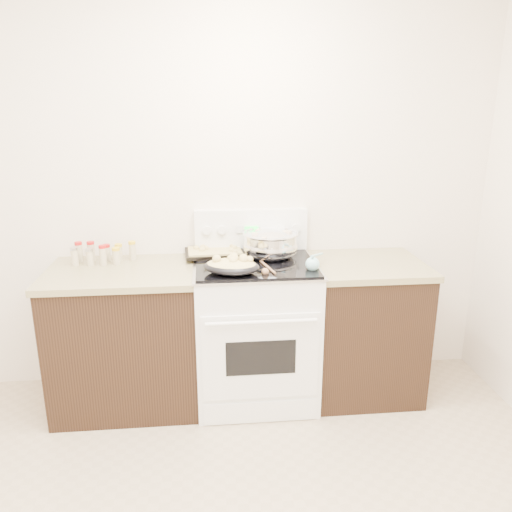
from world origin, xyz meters
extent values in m
cube|color=white|center=(0.00, 1.77, 1.35)|extent=(4.00, 0.05, 2.70)
cube|color=black|center=(-0.48, 1.43, 0.44)|extent=(0.90, 0.64, 0.88)
cube|color=brown|center=(-0.48, 1.43, 0.90)|extent=(0.93, 0.67, 0.04)
cube|color=black|center=(1.08, 1.43, 0.44)|extent=(0.70, 0.64, 0.88)
cube|color=brown|center=(1.08, 1.43, 0.90)|extent=(0.73, 0.67, 0.04)
cube|color=white|center=(0.35, 1.42, 0.46)|extent=(0.76, 0.66, 0.92)
cube|color=white|center=(0.35, 1.08, 0.45)|extent=(0.70, 0.01, 0.55)
cube|color=black|center=(0.35, 1.08, 0.46)|extent=(0.42, 0.01, 0.22)
cylinder|color=white|center=(0.35, 1.04, 0.70)|extent=(0.65, 0.02, 0.02)
cube|color=white|center=(0.35, 1.09, 0.08)|extent=(0.70, 0.01, 0.14)
cube|color=silver|center=(0.35, 1.42, 0.93)|extent=(0.78, 0.68, 0.01)
cube|color=black|center=(0.35, 1.42, 0.94)|extent=(0.74, 0.64, 0.01)
cube|color=white|center=(0.35, 1.72, 1.08)|extent=(0.76, 0.07, 0.28)
cylinder|color=white|center=(0.05, 1.67, 1.10)|extent=(0.06, 0.02, 0.06)
cylinder|color=white|center=(0.15, 1.67, 1.10)|extent=(0.06, 0.02, 0.06)
cylinder|color=white|center=(0.55, 1.67, 1.10)|extent=(0.06, 0.02, 0.06)
cylinder|color=white|center=(0.65, 1.67, 1.10)|extent=(0.06, 0.02, 0.06)
cube|color=#19E533|center=(0.35, 1.67, 1.10)|extent=(0.09, 0.00, 0.04)
cube|color=silver|center=(0.27, 1.67, 1.10)|extent=(0.05, 0.00, 0.05)
cube|color=silver|center=(0.43, 1.67, 1.10)|extent=(0.05, 0.00, 0.05)
ellipsoid|color=silver|center=(0.46, 1.53, 1.02)|extent=(0.38, 0.38, 0.21)
cylinder|color=silver|center=(0.46, 1.53, 0.95)|extent=(0.20, 0.20, 0.01)
torus|color=silver|center=(0.46, 1.53, 1.10)|extent=(0.36, 0.36, 0.02)
cylinder|color=silver|center=(0.46, 1.53, 1.04)|extent=(0.34, 0.34, 0.12)
cylinder|color=olive|center=(0.46, 1.53, 1.09)|extent=(0.32, 0.32, 0.00)
cube|color=beige|center=(0.56, 1.56, 1.09)|extent=(0.04, 0.04, 0.03)
cube|color=beige|center=(0.50, 1.60, 1.09)|extent=(0.03, 0.03, 0.02)
cube|color=beige|center=(0.56, 1.55, 1.09)|extent=(0.03, 0.03, 0.02)
cube|color=beige|center=(0.58, 1.55, 1.09)|extent=(0.05, 0.05, 0.03)
cube|color=beige|center=(0.40, 1.41, 1.09)|extent=(0.03, 0.03, 0.02)
cube|color=beige|center=(0.36, 1.52, 1.09)|extent=(0.05, 0.05, 0.03)
cube|color=beige|center=(0.41, 1.43, 1.09)|extent=(0.03, 0.03, 0.02)
cube|color=beige|center=(0.45, 1.53, 1.09)|extent=(0.03, 0.03, 0.02)
cube|color=beige|center=(0.37, 1.51, 1.09)|extent=(0.03, 0.03, 0.02)
cube|color=beige|center=(0.40, 1.65, 1.09)|extent=(0.02, 0.02, 0.02)
cube|color=beige|center=(0.44, 1.53, 1.09)|extent=(0.04, 0.04, 0.02)
cube|color=beige|center=(0.39, 1.61, 1.09)|extent=(0.04, 0.04, 0.03)
cube|color=beige|center=(0.58, 1.59, 1.09)|extent=(0.03, 0.03, 0.02)
cube|color=beige|center=(0.50, 1.54, 1.09)|extent=(0.03, 0.03, 0.02)
ellipsoid|color=black|center=(0.19, 1.22, 0.98)|extent=(0.38, 0.31, 0.08)
ellipsoid|color=#D8C073|center=(0.19, 1.22, 1.00)|extent=(0.34, 0.28, 0.06)
sphere|color=#D8C073|center=(0.26, 1.22, 1.03)|extent=(0.05, 0.05, 0.05)
sphere|color=#D8C073|center=(0.21, 1.23, 1.03)|extent=(0.05, 0.05, 0.05)
sphere|color=#D8C073|center=(0.20, 1.20, 1.03)|extent=(0.05, 0.05, 0.05)
sphere|color=#D8C073|center=(0.26, 1.21, 1.03)|extent=(0.05, 0.05, 0.05)
sphere|color=#D8C073|center=(0.21, 1.27, 1.03)|extent=(0.05, 0.05, 0.05)
sphere|color=#D8C073|center=(0.19, 1.25, 1.03)|extent=(0.04, 0.04, 0.04)
sphere|color=#D8C073|center=(0.10, 1.22, 1.03)|extent=(0.05, 0.05, 0.05)
sphere|color=#D8C073|center=(0.30, 1.22, 1.03)|extent=(0.04, 0.04, 0.04)
cube|color=black|center=(0.10, 1.63, 0.95)|extent=(0.40, 0.29, 0.02)
cube|color=#D8C073|center=(0.10, 1.63, 0.97)|extent=(0.36, 0.25, 0.02)
sphere|color=#D8C073|center=(0.21, 1.69, 0.98)|extent=(0.04, 0.04, 0.04)
sphere|color=#D8C073|center=(0.23, 1.64, 0.98)|extent=(0.04, 0.04, 0.04)
sphere|color=#D8C073|center=(0.02, 1.67, 0.98)|extent=(0.04, 0.04, 0.04)
sphere|color=#D8C073|center=(0.23, 1.55, 0.98)|extent=(0.03, 0.03, 0.03)
sphere|color=#D8C073|center=(0.12, 1.70, 0.98)|extent=(0.03, 0.03, 0.03)
sphere|color=#D8C073|center=(0.04, 1.65, 0.98)|extent=(0.03, 0.03, 0.03)
sphere|color=#D8C073|center=(0.02, 1.61, 0.98)|extent=(0.04, 0.04, 0.04)
sphere|color=#D8C073|center=(0.21, 1.59, 0.98)|extent=(0.04, 0.04, 0.04)
sphere|color=#D8C073|center=(-0.02, 1.66, 0.98)|extent=(0.04, 0.04, 0.04)
sphere|color=#D8C073|center=(0.18, 1.71, 0.98)|extent=(0.04, 0.04, 0.04)
cylinder|color=#9D6D48|center=(0.41, 1.30, 0.95)|extent=(0.07, 0.27, 0.01)
sphere|color=#9D6D48|center=(0.39, 1.19, 0.96)|extent=(0.04, 0.04, 0.04)
sphere|color=#95D7DE|center=(0.68, 1.25, 0.98)|extent=(0.09, 0.09, 0.09)
cylinder|color=#95D7DE|center=(0.73, 1.34, 1.00)|extent=(0.14, 0.25, 0.07)
cylinder|color=#BFB28C|center=(-0.77, 1.62, 0.98)|extent=(0.04, 0.04, 0.11)
cylinder|color=#B21414|center=(-0.77, 1.62, 1.04)|extent=(0.05, 0.05, 0.02)
cylinder|color=#BFB28C|center=(-0.70, 1.64, 0.98)|extent=(0.05, 0.05, 0.11)
cylinder|color=#B21414|center=(-0.70, 1.64, 1.04)|extent=(0.05, 0.05, 0.02)
cylinder|color=#BFB28C|center=(-0.60, 1.63, 0.97)|extent=(0.04, 0.04, 0.09)
cylinder|color=#B21414|center=(-0.60, 1.63, 1.02)|extent=(0.05, 0.05, 0.02)
cylinder|color=#BFB28C|center=(-0.52, 1.63, 0.97)|extent=(0.05, 0.05, 0.09)
cylinder|color=gold|center=(-0.52, 1.63, 1.02)|extent=(0.05, 0.05, 0.02)
cylinder|color=#BFB28C|center=(-0.44, 1.63, 0.97)|extent=(0.04, 0.04, 0.11)
cylinder|color=gold|center=(-0.44, 1.63, 1.04)|extent=(0.05, 0.05, 0.02)
cylinder|color=#BFB28C|center=(-0.78, 1.54, 0.97)|extent=(0.04, 0.04, 0.10)
cylinder|color=#B2B2B7|center=(-0.78, 1.54, 1.03)|extent=(0.05, 0.05, 0.02)
cylinder|color=#BFB28C|center=(-0.69, 1.54, 0.97)|extent=(0.05, 0.05, 0.09)
cylinder|color=#B2B2B7|center=(-0.69, 1.54, 1.02)|extent=(0.05, 0.05, 0.02)
cylinder|color=#BFB28C|center=(-0.61, 1.53, 0.98)|extent=(0.04, 0.04, 0.11)
cylinder|color=#B21414|center=(-0.61, 1.53, 1.04)|extent=(0.04, 0.04, 0.02)
cylinder|color=#BFB28C|center=(-0.53, 1.55, 0.97)|extent=(0.05, 0.05, 0.09)
cylinder|color=gold|center=(-0.53, 1.55, 1.02)|extent=(0.05, 0.05, 0.02)
camera|label=1|loc=(0.06, -1.57, 1.88)|focal=35.00mm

